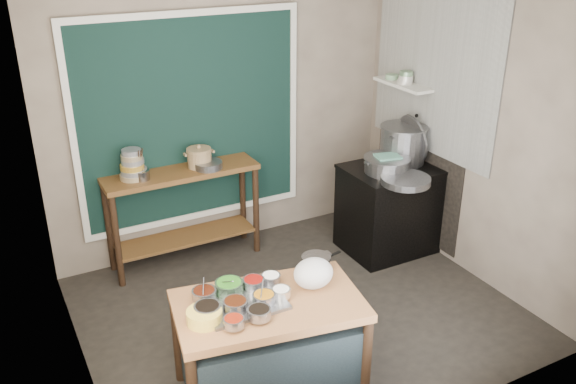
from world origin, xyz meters
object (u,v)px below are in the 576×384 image
prep_table (269,348)px  utensil_cup (142,175)px  back_counter (184,216)px  ceramic_crock (199,159)px  stove_block (390,210)px  steamer (387,165)px  stock_pot (403,144)px  saucepan (316,264)px  condiment_tray (243,304)px  yellow_basin (204,316)px

prep_table → utensil_cup: size_ratio=8.50×
back_counter → utensil_cup: bearing=-174.0°
prep_table → ceramic_crock: ceramic_crock is taller
stove_block → steamer: bearing=-154.4°
prep_table → stock_pot: stock_pot is taller
saucepan → prep_table: bearing=-170.2°
ceramic_crock → steamer: 1.77m
back_counter → ceramic_crock: size_ratio=5.97×
utensil_cup → back_counter: bearing=6.0°
stock_pot → ceramic_crock: bearing=160.9°
steamer → prep_table: bearing=-146.5°
prep_table → condiment_tray: condiment_tray is taller
utensil_cup → stock_pot: stock_pot is taller
condiment_tray → yellow_basin: size_ratio=2.36×
utensil_cup → prep_table: bearing=-82.1°
stove_block → utensil_cup: (-2.27, 0.69, 0.57)m
condiment_tray → utensil_cup: bearing=93.3°
utensil_cup → ceramic_crock: size_ratio=0.61×
stove_block → yellow_basin: size_ratio=3.98×
ceramic_crock → stock_pot: (1.87, -0.65, 0.03)m
condiment_tray → stock_pot: size_ratio=1.12×
back_counter → stock_pot: stock_pot is taller
yellow_basin → stock_pot: bearing=28.1°
saucepan → ceramic_crock: size_ratio=0.89×
back_counter → ceramic_crock: 0.59m
stove_block → utensil_cup: utensil_cup is taller
back_counter → condiment_tray: size_ratio=2.72×
ceramic_crock → prep_table: bearing=-98.1°
ceramic_crock → utensil_cup: bearing=-175.3°
steamer → back_counter: bearing=156.0°
ceramic_crock → stock_pot: size_ratio=0.51×
stove_block → stock_pot: size_ratio=1.90×
prep_table → yellow_basin: (-0.46, -0.01, 0.42)m
utensil_cup → ceramic_crock: ceramic_crock is taller
utensil_cup → steamer: 2.28m
back_counter → stove_block: size_ratio=1.61×
back_counter → utensil_cup: 0.64m
stove_block → condiment_tray: size_ratio=1.69×
stock_pot → back_counter: bearing=162.7°
condiment_tray → saucepan: 0.66m
utensil_cup → ceramic_crock: 0.57m
prep_table → back_counter: bearing=97.1°
utensil_cup → steamer: (2.15, -0.75, -0.04)m
saucepan → ceramic_crock: bearing=83.6°
condiment_tray → stove_block: bearing=30.1°
yellow_basin → back_counter: bearing=74.8°
back_counter → stove_block: (1.90, -0.73, -0.05)m
yellow_basin → saucepan: bearing=12.3°
prep_table → yellow_basin: bearing=-168.8°
condiment_tray → utensil_cup: utensil_cup is taller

